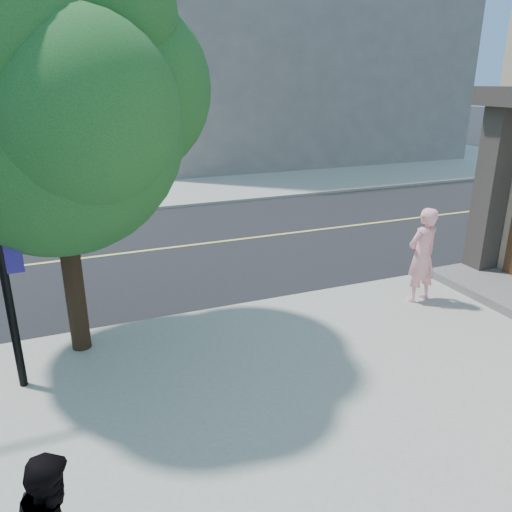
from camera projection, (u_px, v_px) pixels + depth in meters
name	position (u px, v px, depth m)	size (l,w,h in m)	color
ground	(51.00, 341.00, 9.20)	(140.00, 140.00, 0.00)	black
road_ew	(49.00, 263.00, 13.13)	(140.00, 9.00, 0.01)	black
sidewalk_ne	(267.00, 152.00, 32.72)	(29.00, 25.00, 0.12)	#98988C
filler_ne	(272.00, 35.00, 30.97)	(18.00, 16.00, 14.00)	slate
man_on_phone	(422.00, 255.00, 10.31)	(0.74, 0.48, 2.02)	pink
street_tree	(57.00, 95.00, 7.41)	(4.93, 4.48, 6.55)	black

